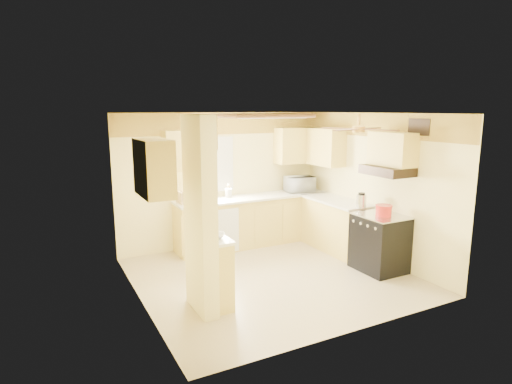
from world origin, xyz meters
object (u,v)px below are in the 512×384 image
kettle (361,201)px  bowl (216,236)px  stove (380,242)px  microwave (300,184)px  dutch_oven (384,210)px

kettle → bowl: bearing=-170.3°
stove → bowl: bearing=-179.8°
stove → microwave: bearing=93.8°
dutch_oven → kettle: size_ratio=1.04×
microwave → dutch_oven: microwave is taller
stove → bowl: size_ratio=3.86×
stove → kettle: (0.00, 0.47, 0.60)m
bowl → kettle: (2.82, 0.48, 0.09)m
bowl → kettle: size_ratio=0.94×
microwave → bowl: (-2.68, -2.14, -0.12)m
microwave → bowl: 3.44m
kettle → stove: bearing=-90.1°
microwave → dutch_oven: bearing=101.7°
bowl → kettle: kettle is taller
bowl → dutch_oven: bearing=-1.0°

